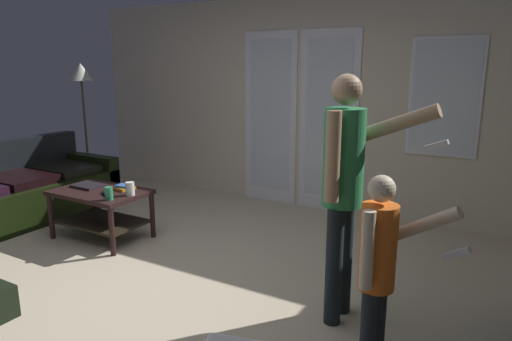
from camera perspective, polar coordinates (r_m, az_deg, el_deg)
name	(u,v)px	position (r m, az deg, el deg)	size (l,w,h in m)	color
ground_plane	(152,289)	(3.78, -12.94, -14.38)	(6.12, 5.35, 0.02)	#C3B496
wall_back_with_doors	(300,105)	(5.58, 5.53, 8.21)	(6.12, 0.09, 2.56)	beige
leather_couch	(16,194)	(5.82, -27.91, -2.60)	(0.95, 2.14, 0.86)	black
coffee_table	(101,204)	(4.81, -18.93, -3.95)	(0.93, 0.61, 0.50)	black
person_adult	(345,178)	(2.99, 11.16, -0.88)	(0.74, 0.45, 1.66)	black
person_child	(379,265)	(2.46, 15.23, -11.36)	(0.52, 0.32, 1.18)	#20272B
floor_lamp	(81,81)	(6.68, -21.10, 10.48)	(0.33, 0.33, 1.75)	#353624
laptop_closed	(88,186)	(4.96, -20.36, -1.80)	(0.30, 0.22, 0.02)	black
cup_near_edge	(130,189)	(4.49, -15.57, -2.23)	(0.08, 0.08, 0.13)	white
cup_by_laptop	(109,193)	(4.40, -18.02, -2.76)	(0.07, 0.07, 0.12)	#2C8554
tv_remote_black	(107,194)	(4.58, -18.29, -2.81)	(0.17, 0.05, 0.02)	black
book_stack	(125,187)	(4.74, -16.20, -2.05)	(0.19, 0.19, 0.05)	orange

